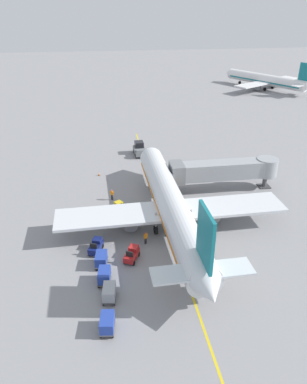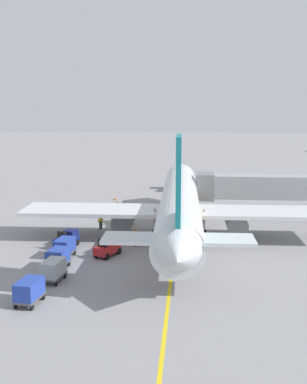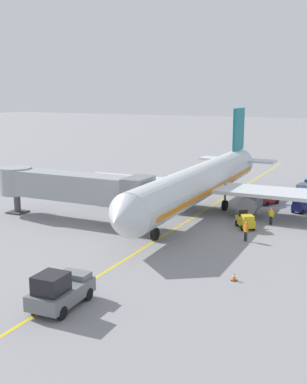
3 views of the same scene
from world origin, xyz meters
TOP-DOWN VIEW (x-y plane):
  - ground_plane at (0.00, 0.00)m, footprint 400.00×400.00m
  - gate_lead_in_line at (0.00, 0.00)m, footprint 0.24×80.00m
  - parked_airliner at (0.34, 0.80)m, footprint 30.08×37.25m
  - jet_bridge at (10.65, 9.90)m, footprint 17.29×3.50m
  - pushback_tractor at (-0.69, 27.08)m, footprint 2.37×4.48m
  - baggage_tug_lead at (-9.65, -3.65)m, footprint 1.98×2.76m
  - baggage_tug_trailing at (-5.95, 5.19)m, footprint 2.37×2.75m
  - baggage_tug_spare at (-5.52, -5.88)m, footprint 2.17×2.77m
  - baggage_cart_front at (-9.09, -6.53)m, footprint 1.58×2.96m
  - baggage_cart_second_in_train at (-8.83, -9.43)m, footprint 1.58×2.96m
  - baggage_cart_third_in_train at (-8.43, -12.08)m, footprint 1.58×2.96m
  - baggage_cart_tail_end at (-8.80, -16.05)m, footprint 1.58×2.96m
  - ground_crew_wing_walker at (-3.54, -3.04)m, footprint 0.64×0.50m
  - ground_crew_loader at (-7.07, 9.12)m, footprint 0.63×0.51m
  - ground_crew_marshaller at (-7.83, 2.79)m, footprint 0.69×0.40m
  - safety_cone_nose_left at (-8.83, 18.36)m, footprint 0.36×0.36m
  - distant_taxiing_airliner at (49.05, 81.52)m, footprint 27.15×32.21m

SIDE VIEW (x-z plane):
  - ground_plane at x=0.00m, z-range 0.00..0.00m
  - gate_lead_in_line at x=0.00m, z-range 0.00..0.01m
  - safety_cone_nose_left at x=-8.83m, z-range -0.01..0.58m
  - baggage_tug_lead at x=-9.65m, z-range -0.10..1.52m
  - baggage_tug_trailing at x=-5.95m, z-range -0.10..1.52m
  - baggage_tug_spare at x=-5.52m, z-range -0.10..1.52m
  - baggage_cart_front at x=-9.09m, z-range 0.16..1.74m
  - baggage_cart_second_in_train at x=-8.83m, z-range 0.16..1.74m
  - baggage_cart_third_in_train at x=-8.43m, z-range 0.16..1.74m
  - baggage_cart_tail_end at x=-8.80m, z-range 0.16..1.74m
  - ground_crew_wing_walker at x=-3.54m, z-range 0.11..1.80m
  - ground_crew_loader at x=-7.07m, z-range 0.11..1.80m
  - ground_crew_marshaller at x=-7.83m, z-range 0.11..1.80m
  - pushback_tractor at x=-0.69m, z-range -0.10..2.30m
  - distant_taxiing_airliner at x=49.05m, z-range -2.02..8.08m
  - parked_airliner at x=0.34m, z-range -2.13..8.50m
  - jet_bridge at x=10.65m, z-range 0.97..5.95m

